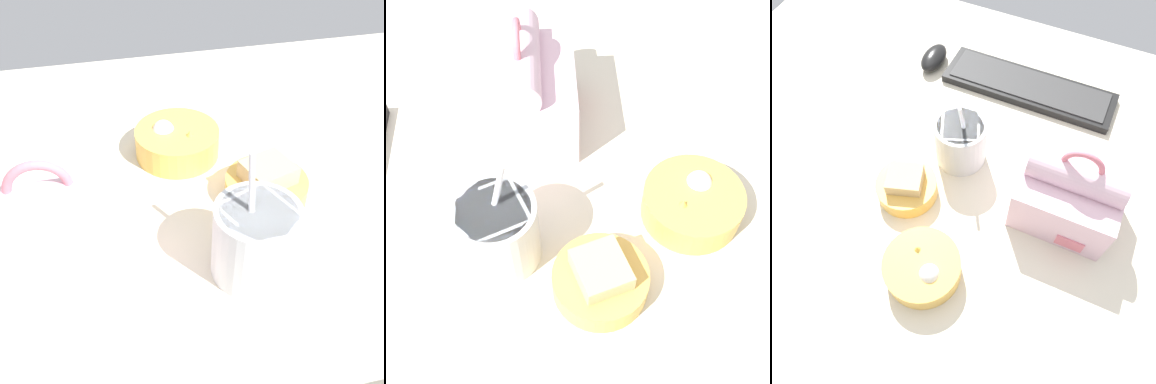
# 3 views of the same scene
# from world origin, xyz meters

# --- Properties ---
(desk_surface) EXTENTS (1.40, 1.10, 0.02)m
(desk_surface) POSITION_xyz_m (0.00, 0.00, 0.01)
(desk_surface) COLOR beige
(desk_surface) RESTS_ON ground
(lunch_bag) EXTENTS (0.18, 0.16, 0.18)m
(lunch_bag) POSITION_xyz_m (0.21, 0.03, 0.09)
(lunch_bag) COLOR beige
(lunch_bag) RESTS_ON desk_surface
(soup_cup) EXTENTS (0.10, 0.10, 0.17)m
(soup_cup) POSITION_xyz_m (-0.02, 0.06, 0.07)
(soup_cup) COLOR silver
(soup_cup) RESTS_ON desk_surface
(bento_bowl_sandwich) EXTENTS (0.12, 0.12, 0.06)m
(bento_bowl_sandwich) POSITION_xyz_m (-0.08, -0.06, 0.04)
(bento_bowl_sandwich) COLOR #EAB24C
(bento_bowl_sandwich) RESTS_ON desk_surface
(bento_bowl_snacks) EXTENTS (0.13, 0.13, 0.06)m
(bento_bowl_snacks) POSITION_xyz_m (0.02, -0.19, 0.04)
(bento_bowl_snacks) COLOR #EAB24C
(bento_bowl_snacks) RESTS_ON desk_surface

